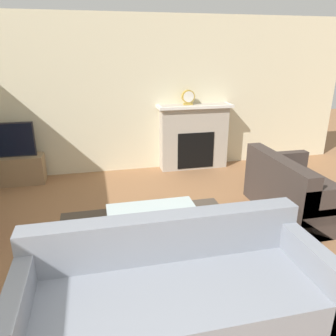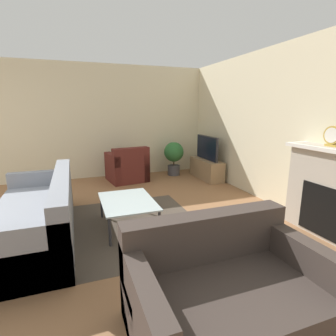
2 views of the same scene
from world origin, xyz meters
name	(u,v)px [view 2 (image 2 of 2)]	position (x,y,z in m)	size (l,w,h in m)	color
wall_back	(274,127)	(0.00, 5.05, 1.35)	(8.76, 0.06, 2.70)	beige
wall_left	(104,122)	(-2.91, 2.51, 1.35)	(0.06, 8.02, 2.70)	beige
area_rug	(133,225)	(0.18, 2.49, 0.00)	(2.22, 1.92, 0.00)	#4C4238
fireplace	(334,192)	(1.39, 4.87, 0.62)	(1.37, 0.36, 1.19)	#B2A899
tv_stand	(206,169)	(-1.83, 4.76, 0.23)	(1.12, 0.37, 0.47)	#997A56
tv	(207,148)	(-1.83, 4.75, 0.75)	(0.95, 0.06, 0.56)	#232328
couch_sectional	(38,218)	(0.12, 1.26, 0.29)	(2.36, 0.95, 0.82)	gray
couch_loveseat	(226,296)	(2.22, 2.76, 0.29)	(0.96, 1.45, 0.82)	#3D332D
armchair_by_window	(127,168)	(-2.26, 2.91, 0.30)	(0.92, 0.95, 0.82)	#5B231E
coffee_table	(128,203)	(0.18, 2.42, 0.36)	(1.02, 0.72, 0.40)	#333338
potted_plant	(174,155)	(-2.43, 4.14, 0.52)	(0.50, 0.50, 0.84)	#47474C
mantel_clock	(333,136)	(1.27, 4.87, 1.33)	(0.23, 0.07, 0.26)	#B79338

